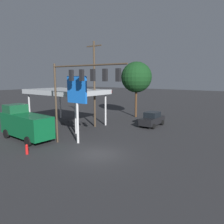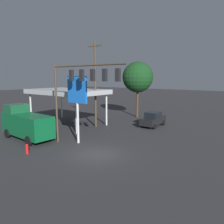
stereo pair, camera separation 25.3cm
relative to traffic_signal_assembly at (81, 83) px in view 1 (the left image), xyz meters
The scene contains 9 objects.
ground_plane 6.40m from the traffic_signal_assembly, behind, with size 200.00×200.00×0.00m, color #2D2D30.
traffic_signal_assembly is the anchor object (origin of this frame).
utility_pole 9.11m from the traffic_signal_assembly, 56.13° to the right, with size 2.40×0.26×10.99m.
gas_station_canopy 11.19m from the traffic_signal_assembly, 34.76° to the right, with size 10.50×6.76×4.87m.
price_sign 2.22m from the traffic_signal_assembly, 33.36° to the right, with size 2.45×0.27×6.62m.
sedan_waiting 13.44m from the traffic_signal_assembly, 93.89° to the right, with size 2.16×4.45×1.93m.
delivery_truck 8.31m from the traffic_signal_assembly, 10.72° to the left, with size 6.90×2.82×3.58m.
street_tree 17.63m from the traffic_signal_assembly, 75.45° to the right, with size 4.94×4.94×8.99m.
fire_hydrant 7.34m from the traffic_signal_assembly, 54.38° to the left, with size 0.24×0.24×0.88m.
Camera 1 is at (-11.64, 13.55, 6.51)m, focal length 35.00 mm.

